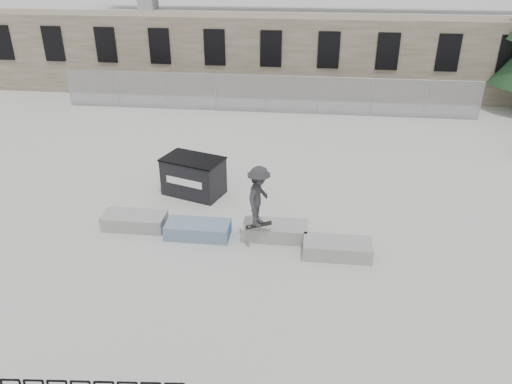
# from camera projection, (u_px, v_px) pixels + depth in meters

# --- Properties ---
(ground) EXTENTS (120.00, 120.00, 0.00)m
(ground) POSITION_uv_depth(u_px,v_px,m) (228.00, 233.00, 15.90)
(ground) COLOR #B4B4AF
(ground) RESTS_ON ground
(stone_wall) EXTENTS (36.00, 2.58, 4.50)m
(stone_wall) POSITION_uv_depth(u_px,v_px,m) (273.00, 56.00, 29.26)
(stone_wall) COLOR #675E4C
(stone_wall) RESTS_ON ground
(chainlink_fence) EXTENTS (22.06, 0.06, 2.02)m
(chainlink_fence) POSITION_uv_depth(u_px,v_px,m) (266.00, 94.00, 26.50)
(chainlink_fence) COLOR gray
(chainlink_fence) RESTS_ON ground
(planter_far_left) EXTENTS (2.00, 0.90, 0.47)m
(planter_far_left) POSITION_uv_depth(u_px,v_px,m) (135.00, 220.00, 16.11)
(planter_far_left) COLOR #979794
(planter_far_left) RESTS_ON ground
(planter_center_left) EXTENTS (2.00, 0.90, 0.47)m
(planter_center_left) POSITION_uv_depth(u_px,v_px,m) (198.00, 229.00, 15.62)
(planter_center_left) COLOR #2D5787
(planter_center_left) RESTS_ON ground
(planter_center_right) EXTENTS (2.00, 0.90, 0.47)m
(planter_center_right) POSITION_uv_depth(u_px,v_px,m) (275.00, 230.00, 15.57)
(planter_center_right) COLOR #979794
(planter_center_right) RESTS_ON ground
(planter_offset) EXTENTS (2.00, 0.90, 0.47)m
(planter_offset) POSITION_uv_depth(u_px,v_px,m) (337.00, 248.00, 14.67)
(planter_offset) COLOR #979794
(planter_offset) RESTS_ON ground
(dumpster) EXTENTS (2.43, 1.91, 1.40)m
(dumpster) POSITION_uv_depth(u_px,v_px,m) (194.00, 176.00, 18.06)
(dumpster) COLOR black
(dumpster) RESTS_ON ground
(skateboarder) EXTENTS (0.94, 1.34, 2.01)m
(skateboarder) POSITION_uv_depth(u_px,v_px,m) (259.00, 197.00, 14.53)
(skateboarder) COLOR #29292C
(skateboarder) RESTS_ON ground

